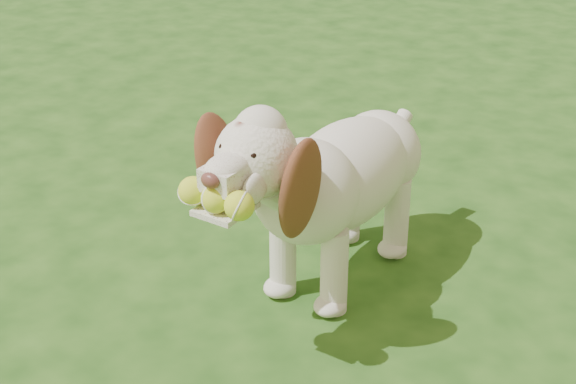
% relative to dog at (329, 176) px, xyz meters
% --- Properties ---
extents(ground, '(80.00, 80.00, 0.00)m').
position_rel_dog_xyz_m(ground, '(-0.16, 0.16, -0.43)').
color(ground, '#1B4112').
rests_on(ground, ground).
extents(dog, '(0.48, 1.25, 0.81)m').
position_rel_dog_xyz_m(dog, '(0.00, 0.00, 0.00)').
color(dog, silver).
rests_on(dog, ground).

